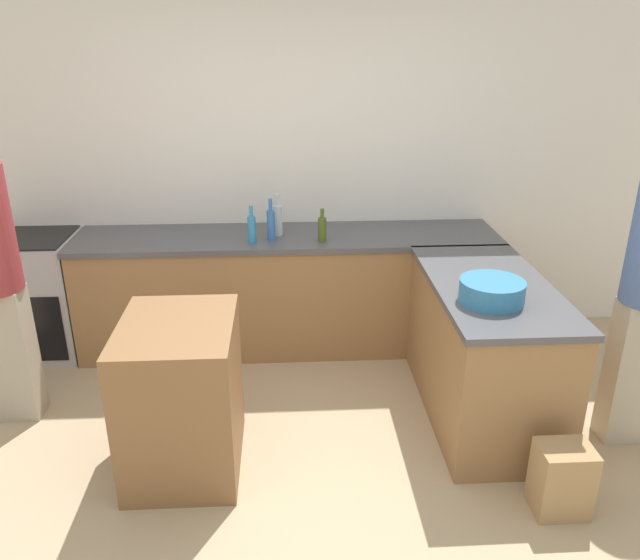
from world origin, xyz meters
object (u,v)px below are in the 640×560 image
water_bottle_blue (271,224)px  paper_bag (562,479)px  vinegar_bottle_clear (278,219)px  dish_soap_bottle (252,228)px  island_table (182,396)px  mixing_bowl (492,291)px  range_oven (40,295)px  olive_oil_bottle (322,228)px

water_bottle_blue → paper_bag: (1.45, -1.77, -0.81)m
vinegar_bottle_clear → water_bottle_blue: 0.13m
dish_soap_bottle → island_table: bearing=-105.5°
mixing_bowl → water_bottle_blue: 1.67m
island_table → dish_soap_bottle: size_ratio=3.30×
dish_soap_bottle → vinegar_bottle_clear: 0.24m
dish_soap_bottle → paper_bag: (1.59, -1.74, -0.80)m
island_table → mixing_bowl: bearing=4.8°
range_oven → water_bottle_blue: water_bottle_blue is taller
water_bottle_blue → island_table: bearing=-110.5°
range_oven → vinegar_bottle_clear: size_ratio=2.94×
island_table → mixing_bowl: 1.78m
range_oven → vinegar_bottle_clear: 1.86m
mixing_bowl → paper_bag: bearing=-69.8°
vinegar_bottle_clear → olive_oil_bottle: size_ratio=1.29×
island_table → olive_oil_bottle: 1.59m
vinegar_bottle_clear → paper_bag: bearing=-53.4°
island_table → olive_oil_bottle: size_ratio=3.65×
dish_soap_bottle → paper_bag: 2.48m
dish_soap_bottle → vinegar_bottle_clear: (0.18, 0.15, 0.02)m
mixing_bowl → dish_soap_bottle: bearing=140.8°
mixing_bowl → water_bottle_blue: (-1.22, 1.14, 0.06)m
mixing_bowl → olive_oil_bottle: 1.39m
mixing_bowl → water_bottle_blue: bearing=136.9°
island_table → dish_soap_bottle: 1.41m
water_bottle_blue → range_oven: bearing=175.7°
olive_oil_bottle → vinegar_bottle_clear: bearing=152.5°
dish_soap_bottle → olive_oil_bottle: (0.49, -0.01, -0.01)m
dish_soap_bottle → vinegar_bottle_clear: vinegar_bottle_clear is taller
vinegar_bottle_clear → mixing_bowl: bearing=-47.0°
olive_oil_bottle → paper_bag: olive_oil_bottle is taller
island_table → range_oven: bearing=131.4°
vinegar_bottle_clear → paper_bag: size_ratio=0.81×
dish_soap_bottle → paper_bag: bearing=-47.6°
range_oven → olive_oil_bottle: olive_oil_bottle is taller
paper_bag → water_bottle_blue: bearing=129.3°
range_oven → water_bottle_blue: (1.72, -0.13, 0.56)m
vinegar_bottle_clear → island_table: bearing=-110.6°
mixing_bowl → island_table: bearing=-175.2°
range_oven → island_table: 1.88m
island_table → dish_soap_bottle: bearing=74.5°
mixing_bowl → vinegar_bottle_clear: (-1.17, 1.26, 0.06)m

